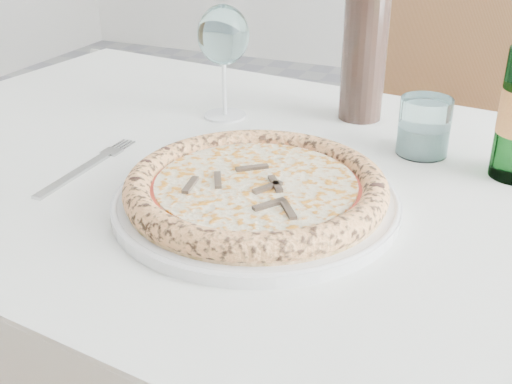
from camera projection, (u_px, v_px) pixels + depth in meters
dining_table at (285, 238)px, 0.88m from camera, size 1.41×0.93×0.76m
chair_far at (441, 141)px, 1.54m from camera, size 0.43×0.43×0.93m
plate at (256, 201)px, 0.75m from camera, size 0.34×0.34×0.02m
pizza at (256, 187)px, 0.75m from camera, size 0.31×0.31×0.03m
fork at (86, 167)px, 0.85m from camera, size 0.03×0.21×0.00m
wine_glass at (223, 38)px, 0.98m from camera, size 0.08×0.08×0.18m
tumbler at (424, 130)px, 0.89m from camera, size 0.07×0.07×0.08m
wine_bottle at (365, 44)px, 0.98m from camera, size 0.07×0.07×0.28m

